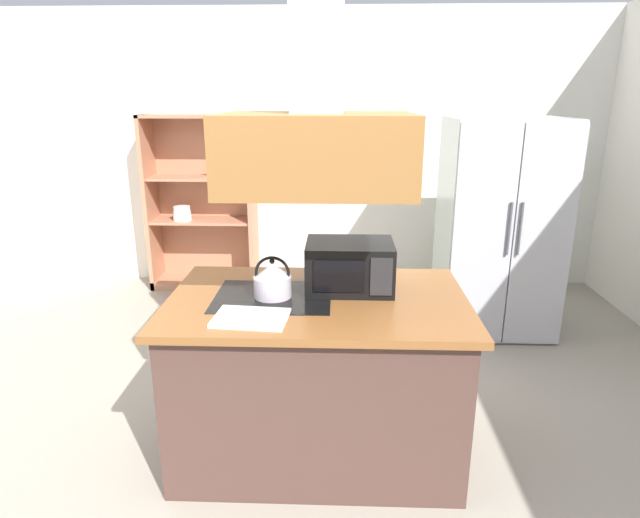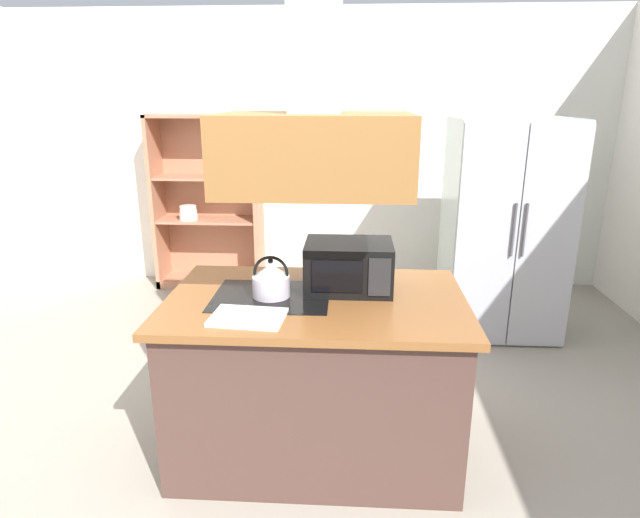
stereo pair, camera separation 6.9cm
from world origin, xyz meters
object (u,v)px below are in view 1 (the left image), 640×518
Objects in this scene: dish_cabinet at (203,213)px; kettle at (272,280)px; refrigerator at (499,228)px; wine_glass_on_counter at (340,248)px; cutting_board at (251,318)px; microwave at (350,266)px.

kettle is (1.04, -2.67, 0.23)m from dish_cabinet.
dish_cabinet is (-2.68, 0.98, -0.11)m from refrigerator.
refrigerator is 2.85m from dish_cabinet.
wine_glass_on_counter is (-1.29, -1.30, 0.18)m from refrigerator.
dish_cabinet reaches higher than cutting_board.
refrigerator is 3.77× the size of microwave.
wine_glass_on_counter is at bearing 48.96° from kettle.
microwave is 0.27m from wine_glass_on_counter.
dish_cabinet is at bearing 119.49° from microwave.
cutting_board is (-0.07, -0.30, -0.08)m from kettle.
dish_cabinet is 8.36× the size of wine_glass_on_counter.
refrigerator reaches higher than kettle.
cutting_board is (-1.70, -1.99, 0.04)m from refrigerator.
wine_glass_on_counter is (0.35, 0.40, 0.06)m from kettle.
wine_glass_on_counter is (0.41, 0.69, 0.14)m from cutting_board.
dish_cabinet is at bearing 108.14° from cutting_board.
cutting_board is at bearing -71.86° from dish_cabinet.
wine_glass_on_counter is at bearing 59.26° from cutting_board.
cutting_board is 0.82m from wine_glass_on_counter.
refrigerator reaches higher than microwave.
microwave is at bearing 18.65° from kettle.
refrigerator is at bearing 49.47° from cutting_board.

